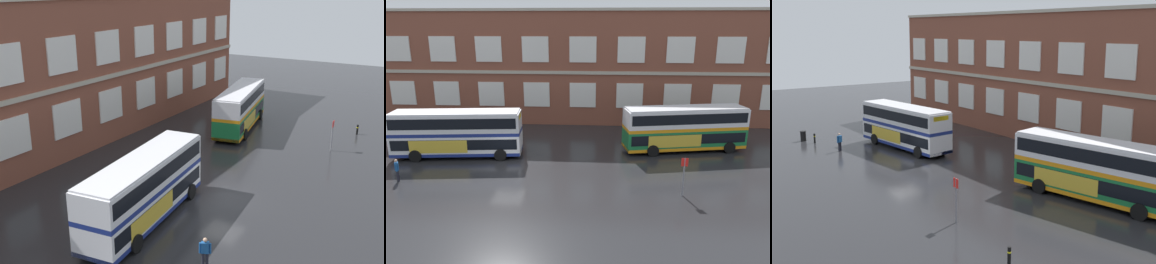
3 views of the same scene
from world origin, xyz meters
TOP-DOWN VIEW (x-y plane):
  - ground_plane at (0.00, 2.00)m, footprint 120.00×120.00m
  - brick_terminal_building at (2.67, 17.98)m, footprint 52.80×8.19m
  - double_decker_near at (-4.99, 2.78)m, footprint 11.22×3.80m
  - double_decker_middle at (15.09, 5.81)m, footprint 11.29×4.65m
  - waiting_passenger at (-7.49, -2.73)m, footprint 0.38×0.62m
  - bus_stand_flag at (13.11, -3.74)m, footprint 0.44×0.10m
  - safety_bollard_west at (18.99, -4.70)m, footprint 0.19×0.19m

SIDE VIEW (x-z plane):
  - ground_plane at x=0.00m, z-range 0.00..0.00m
  - safety_bollard_west at x=18.99m, z-range 0.02..0.97m
  - waiting_passenger at x=-7.49m, z-range 0.08..1.78m
  - bus_stand_flag at x=13.11m, z-range 0.29..2.99m
  - double_decker_near at x=-4.99m, z-range 0.11..4.18m
  - double_decker_middle at x=15.09m, z-range 0.11..4.18m
  - brick_terminal_building at x=2.67m, z-range -0.15..12.80m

